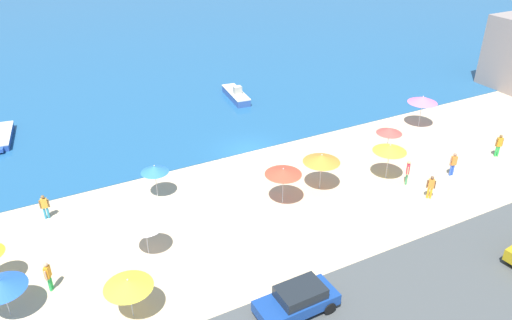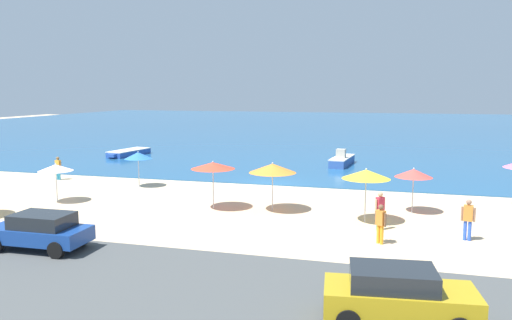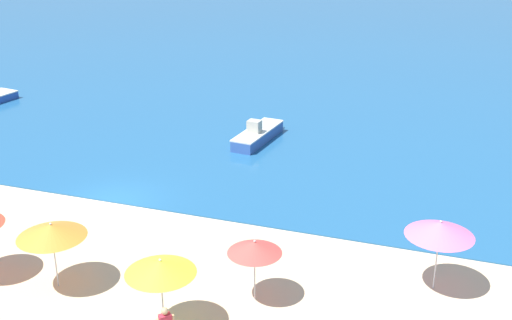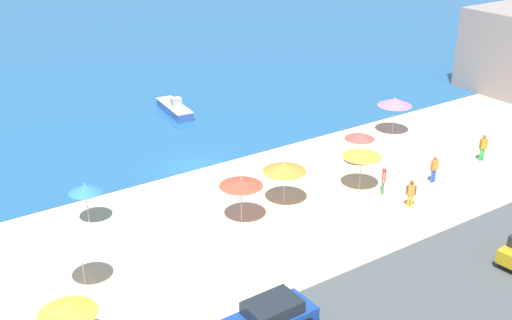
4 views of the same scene
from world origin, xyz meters
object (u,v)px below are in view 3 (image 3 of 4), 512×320
at_px(beach_umbrella_2, 440,229).
at_px(beach_umbrella_9, 51,231).
at_px(beach_umbrella_7, 255,247).
at_px(skiff_offshore, 258,134).
at_px(beach_umbrella_0, 160,267).

relative_size(beach_umbrella_2, beach_umbrella_9, 1.06).
xyz_separation_m(beach_umbrella_7, skiff_offshore, (-5.11, 15.33, -1.61)).
height_order(beach_umbrella_2, beach_umbrella_7, beach_umbrella_2).
bearing_deg(beach_umbrella_7, beach_umbrella_2, 25.19).
relative_size(beach_umbrella_0, skiff_offshore, 0.51).
relative_size(beach_umbrella_7, skiff_offshore, 0.46).
distance_m(beach_umbrella_2, beach_umbrella_9, 13.54).
distance_m(beach_umbrella_9, skiff_offshore, 17.05).
xyz_separation_m(beach_umbrella_7, beach_umbrella_9, (-7.00, -1.52, 0.19)).
bearing_deg(beach_umbrella_0, beach_umbrella_7, 49.05).
bearing_deg(skiff_offshore, beach_umbrella_0, -80.86).
height_order(beach_umbrella_0, beach_umbrella_2, beach_umbrella_2).
relative_size(beach_umbrella_0, beach_umbrella_7, 1.12).
xyz_separation_m(beach_umbrella_0, beach_umbrella_7, (2.23, 2.57, -0.26)).
height_order(beach_umbrella_0, beach_umbrella_7, beach_umbrella_0).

